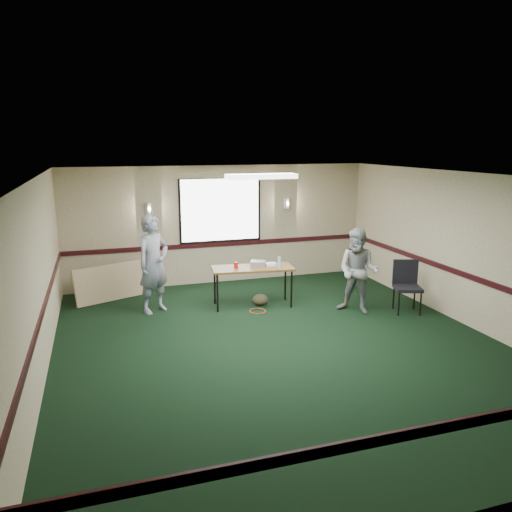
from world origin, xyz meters
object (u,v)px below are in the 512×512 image
object	(u,v)px
folding_table	(253,270)
person_left	(153,264)
projector	(258,263)
person_right	(358,271)
conference_chair	(407,282)

from	to	relation	value
folding_table	person_left	distance (m)	1.92
projector	person_right	size ratio (longest dim) A/B	0.18
conference_chair	person_left	size ratio (longest dim) A/B	0.52
conference_chair	person_right	bearing A→B (deg)	-173.02
conference_chair	person_right	size ratio (longest dim) A/B	0.61
folding_table	conference_chair	size ratio (longest dim) A/B	1.68
conference_chair	person_right	xyz separation A→B (m)	(-0.95, 0.20, 0.24)
person_left	conference_chair	bearing A→B (deg)	-49.91
folding_table	person_right	bearing A→B (deg)	-21.50
folding_table	conference_chair	world-z (taller)	conference_chair
conference_chair	projector	bearing A→B (deg)	173.31
folding_table	projector	world-z (taller)	projector
person_left	person_right	bearing A→B (deg)	-51.13
folding_table	person_left	bearing A→B (deg)	179.82
conference_chair	folding_table	bearing A→B (deg)	175.78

